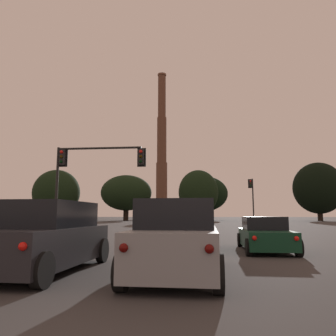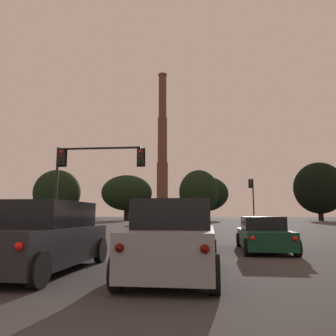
{
  "view_description": "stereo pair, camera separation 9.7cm",
  "coord_description": "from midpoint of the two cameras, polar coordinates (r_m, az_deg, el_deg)",
  "views": [
    {
      "loc": [
        0.75,
        -0.68,
        1.49
      ],
      "look_at": [
        -2.5,
        33.12,
        6.4
      ],
      "focal_mm": 35.0,
      "sensor_mm": 36.0,
      "label": 1
    },
    {
      "loc": [
        0.85,
        -0.67,
        1.49
      ],
      "look_at": [
        -2.5,
        33.12,
        6.4
      ],
      "focal_mm": 35.0,
      "sensor_mm": 36.0,
      "label": 2
    }
  ],
  "objects": [
    {
      "name": "suv_left_lane_second",
      "position": [
        9.56,
        -20.53,
        -11.24
      ],
      "size": [
        2.22,
        4.95,
        1.86
      ],
      "rotation": [
        0.0,
        0.0,
        -0.03
      ],
      "color": "#232328",
      "rests_on": "ground_plane"
    },
    {
      "name": "sedan_right_lane_front",
      "position": [
        14.72,
        16.45,
        -11.09
      ],
      "size": [
        2.13,
        4.76,
        1.43
      ],
      "rotation": [
        0.0,
        0.0,
        -0.03
      ],
      "color": "#0F3823",
      "rests_on": "ground_plane"
    },
    {
      "name": "suv_center_lane_second",
      "position": [
        8.5,
        1.65,
        -12.19
      ],
      "size": [
        2.23,
        4.95,
        1.86
      ],
      "rotation": [
        0.0,
        0.0,
        -0.03
      ],
      "color": "gray",
      "rests_on": "ground_plane"
    },
    {
      "name": "hatchback_center_lane_front",
      "position": [
        14.53,
        3.53,
        -11.46
      ],
      "size": [
        2.05,
        4.16,
        1.44
      ],
      "rotation": [
        0.0,
        0.0,
        -0.04
      ],
      "color": "#0F3823",
      "rests_on": "ground_plane"
    },
    {
      "name": "traffic_light_overhead_left",
      "position": [
        22.34,
        -13.95,
        0.09
      ],
      "size": [
        6.13,
        0.5,
        6.01
      ],
      "color": "black",
      "rests_on": "ground_plane"
    },
    {
      "name": "traffic_light_far_right",
      "position": [
        46.86,
        14.52,
        -4.57
      ],
      "size": [
        0.78,
        0.5,
        6.54
      ],
      "color": "black",
      "rests_on": "ground_plane"
    },
    {
      "name": "smokestack",
      "position": [
        130.3,
        -0.96,
        1.37
      ],
      "size": [
        7.05,
        7.05,
        59.36
      ],
      "color": "#523427",
      "rests_on": "ground_plane"
    },
    {
      "name": "treeline_center_right",
      "position": [
        89.54,
        -7.14,
        -4.33
      ],
      "size": [
        13.75,
        12.37,
        12.3
      ],
      "color": "black",
      "rests_on": "ground_plane"
    },
    {
      "name": "treeline_center_left",
      "position": [
        89.78,
        5.45,
        -4.25
      ],
      "size": [
        10.85,
        9.77,
        13.78
      ],
      "color": "black",
      "rests_on": "ground_plane"
    },
    {
      "name": "treeline_far_left",
      "position": [
        95.42,
        -18.74,
        -4.12
      ],
      "size": [
        12.87,
        11.58,
        13.96
      ],
      "color": "black",
      "rests_on": "ground_plane"
    },
    {
      "name": "treeline_far_right",
      "position": [
        94.88,
        24.86,
        -3.18
      ],
      "size": [
        13.02,
        11.71,
        15.36
      ],
      "color": "black",
      "rests_on": "ground_plane"
    },
    {
      "name": "treeline_left_mid",
      "position": [
        95.33,
        6.39,
        -4.48
      ],
      "size": [
        13.75,
        12.38,
        12.74
      ],
      "color": "black",
      "rests_on": "ground_plane"
    }
  ]
}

